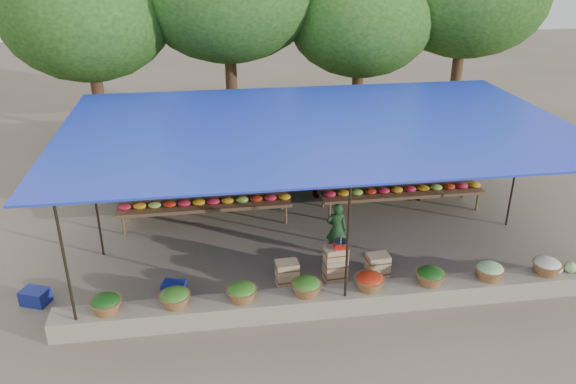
{
  "coord_description": "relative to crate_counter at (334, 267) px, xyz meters",
  "views": [
    {
      "loc": [
        -2.34,
        -11.32,
        6.44
      ],
      "look_at": [
        -0.6,
        0.2,
        1.16
      ],
      "focal_mm": 35.0,
      "sensor_mm": 36.0,
      "label": 1
    }
  ],
  "objects": [
    {
      "name": "blue_crate_front",
      "position": [
        -3.24,
        -0.03,
        -0.18
      ],
      "size": [
        0.5,
        0.41,
        0.26
      ],
      "primitive_type": "cube",
      "rotation": [
        0.0,
        0.0,
        -0.25
      ],
      "color": "navy",
      "rests_on": "ground"
    },
    {
      "name": "ground",
      "position": [
        -0.06,
        1.75,
        -0.31
      ],
      "size": [
        60.0,
        60.0,
        0.0
      ],
      "primitive_type": "plane",
      "color": "brown",
      "rests_on": "ground"
    },
    {
      "name": "vendor_seated",
      "position": [
        0.27,
        1.0,
        0.32
      ],
      "size": [
        0.51,
        0.38,
        1.26
      ],
      "primitive_type": "imported",
      "rotation": [
        0.0,
        0.0,
        2.95
      ],
      "color": "#1C3D1D",
      "rests_on": "ground"
    },
    {
      "name": "customer_mid",
      "position": [
        0.52,
        4.08,
        0.55
      ],
      "size": [
        1.26,
        0.97,
        1.73
      ],
      "primitive_type": "imported",
      "rotation": [
        0.0,
        0.0,
        0.33
      ],
      "color": "slate",
      "rests_on": "ground"
    },
    {
      "name": "crate_counter",
      "position": [
        0.0,
        0.0,
        0.0
      ],
      "size": [
        2.37,
        0.37,
        0.77
      ],
      "color": "tan",
      "rests_on": "ground"
    },
    {
      "name": "netting_backdrop",
      "position": [
        -0.06,
        4.9,
        0.94
      ],
      "size": [
        10.6,
        0.06,
        2.5
      ],
      "primitive_type": "cube",
      "color": "#164019",
      "rests_on": "ground"
    },
    {
      "name": "customer_left",
      "position": [
        -2.64,
        4.04,
        0.58
      ],
      "size": [
        1.06,
        0.96,
        1.78
      ],
      "primitive_type": "imported",
      "rotation": [
        0.0,
        0.0,
        0.4
      ],
      "color": "slate",
      "rests_on": "ground"
    },
    {
      "name": "stall_canopy",
      "position": [
        -0.06,
        1.82,
        2.37
      ],
      "size": [
        10.8,
        6.6,
        2.82
      ],
      "color": "black",
      "rests_on": "ground"
    },
    {
      "name": "weighing_scale",
      "position": [
        0.12,
        0.0,
        0.53
      ],
      "size": [
        0.29,
        0.29,
        0.31
      ],
      "color": "red",
      "rests_on": "crate_counter"
    },
    {
      "name": "fruit_table_left",
      "position": [
        -2.55,
        3.11,
        0.3
      ],
      "size": [
        4.21,
        0.95,
        0.93
      ],
      "color": "#4A291D",
      "rests_on": "ground"
    },
    {
      "name": "tree_row",
      "position": [
        0.45,
        7.84,
        4.39
      ],
      "size": [
        16.51,
        5.5,
        7.12
      ],
      "color": "#372214",
      "rests_on": "ground"
    },
    {
      "name": "produce_baskets",
      "position": [
        -0.16,
        -1.0,
        0.25
      ],
      "size": [
        8.98,
        0.58,
        0.34
      ],
      "color": "brown",
      "rests_on": "stone_curb"
    },
    {
      "name": "customer_right",
      "position": [
        3.01,
        3.61,
        0.49
      ],
      "size": [
        0.99,
        0.51,
        1.61
      ],
      "primitive_type": "imported",
      "rotation": [
        0.0,
        0.0,
        -0.13
      ],
      "color": "slate",
      "rests_on": "ground"
    },
    {
      "name": "blue_crate_back",
      "position": [
        -5.87,
        0.06,
        -0.16
      ],
      "size": [
        0.6,
        0.52,
        0.3
      ],
      "primitive_type": "cube",
      "rotation": [
        0.0,
        0.0,
        -0.4
      ],
      "color": "navy",
      "rests_on": "ground"
    },
    {
      "name": "stone_curb",
      "position": [
        -0.06,
        -1.0,
        -0.11
      ],
      "size": [
        10.6,
        0.55,
        0.4
      ],
      "primitive_type": "cube",
      "color": "slate",
      "rests_on": "ground"
    },
    {
      "name": "fruit_table_right",
      "position": [
        2.45,
        3.11,
        0.3
      ],
      "size": [
        4.21,
        0.95,
        0.93
      ],
      "color": "#4A291D",
      "rests_on": "ground"
    }
  ]
}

